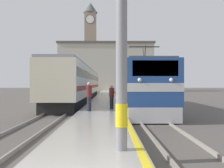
# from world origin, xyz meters

# --- Properties ---
(ground_plane) EXTENTS (200.00, 200.00, 0.00)m
(ground_plane) POSITION_xyz_m (0.00, 30.00, 0.00)
(ground_plane) COLOR #514C47
(platform) EXTENTS (2.90, 140.00, 0.39)m
(platform) POSITION_xyz_m (0.00, 25.00, 0.19)
(platform) COLOR #ADA89E
(platform) RESTS_ON ground
(rail_track_near) EXTENTS (2.84, 140.00, 0.16)m
(rail_track_near) POSITION_xyz_m (2.83, 25.00, 0.03)
(rail_track_near) COLOR #514C47
(rail_track_near) RESTS_ON ground
(rail_track_far) EXTENTS (2.83, 140.00, 0.16)m
(rail_track_far) POSITION_xyz_m (-3.04, 25.00, 0.03)
(rail_track_far) COLOR #514C47
(rail_track_far) RESTS_ON ground
(locomotive_train) EXTENTS (2.92, 16.97, 4.58)m
(locomotive_train) POSITION_xyz_m (2.83, 17.74, 1.85)
(locomotive_train) COLOR black
(locomotive_train) RESTS_ON ground
(passenger_train) EXTENTS (2.92, 33.37, 3.97)m
(passenger_train) POSITION_xyz_m (-3.04, 29.33, 2.14)
(passenger_train) COLOR black
(passenger_train) RESTS_ON ground
(person_on_platform) EXTENTS (0.34, 0.34, 1.82)m
(person_on_platform) POSITION_xyz_m (-0.76, 12.55, 1.35)
(person_on_platform) COLOR #23232D
(person_on_platform) RESTS_ON platform
(second_waiting_passenger) EXTENTS (0.34, 0.34, 1.63)m
(second_waiting_passenger) POSITION_xyz_m (0.66, 14.30, 1.24)
(second_waiting_passenger) COLOR #23232D
(second_waiting_passenger) RESTS_ON platform
(clock_tower) EXTENTS (4.37, 4.37, 27.44)m
(clock_tower) POSITION_xyz_m (-5.44, 78.15, 14.48)
(clock_tower) COLOR gray
(clock_tower) RESTS_ON ground
(station_building) EXTENTS (25.99, 6.71, 13.28)m
(station_building) POSITION_xyz_m (-0.43, 67.74, 6.67)
(station_building) COLOR #B7B2A3
(station_building) RESTS_ON ground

